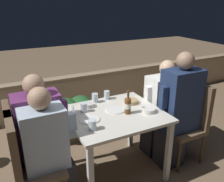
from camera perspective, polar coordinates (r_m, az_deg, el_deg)
ground_plane at (r=2.85m, az=0.61°, el=-18.79°), size 16.00×16.00×0.00m
parapet_wall at (r=4.13m, az=-10.75°, el=-0.73°), size 9.00×0.18×0.63m
dining_table at (r=2.49m, az=0.67°, el=-7.33°), size 0.96×0.85×0.74m
planter_hedge at (r=3.32m, az=-10.63°, el=-6.08°), size 0.76×0.47×0.59m
chair_left_near at (r=2.22m, az=-20.02°, el=-15.23°), size 0.42×0.41×0.96m
person_blue_shirt at (r=2.22m, az=-14.80°, el=-13.42°), size 0.47×0.26×1.19m
chair_left_far at (r=2.43m, az=-20.87°, el=-11.92°), size 0.42×0.41×0.96m
person_purple_stripe at (r=2.42m, az=-16.22°, el=-10.00°), size 0.50×0.26×1.22m
chair_right_near at (r=2.92m, az=18.27°, el=-5.81°), size 0.42×0.41×0.96m
person_navy_jumper at (r=2.74m, az=15.54°, el=-4.69°), size 0.49×0.26×1.34m
chair_right_far at (r=3.11m, az=14.86°, el=-3.73°), size 0.42×0.41×0.96m
person_white_polo at (r=2.98m, az=11.93°, el=-4.01°), size 0.51×0.26×1.19m
beer_bottle at (r=2.40m, az=3.85°, el=-3.35°), size 0.06×0.06×0.25m
plate_0 at (r=2.50m, az=0.76°, el=-4.52°), size 0.21×0.21×0.01m
plate_1 at (r=2.32m, az=-5.48°, el=-6.83°), size 0.21×0.21×0.01m
bowl_0 at (r=2.58m, az=-5.64°, el=-3.32°), size 0.12×0.12×0.04m
bowl_1 at (r=2.49m, az=8.84°, el=-4.46°), size 0.15×0.15×0.04m
bowl_2 at (r=2.67m, az=4.61°, el=-2.44°), size 0.16×0.16×0.04m
glass_cup_0 at (r=2.76m, az=-1.27°, el=-0.98°), size 0.07×0.07×0.10m
glass_cup_1 at (r=2.68m, az=-4.13°, el=-1.70°), size 0.07×0.07×0.11m
glass_cup_2 at (r=2.13m, az=-4.73°, el=-8.13°), size 0.07×0.07×0.09m
glass_cup_3 at (r=2.47m, az=-6.81°, el=-3.97°), size 0.07×0.07×0.10m
fork_0 at (r=2.55m, az=-9.53°, el=-4.33°), size 0.07×0.17×0.01m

